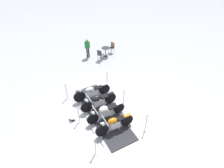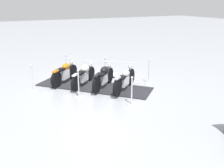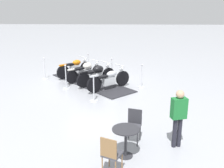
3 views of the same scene
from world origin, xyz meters
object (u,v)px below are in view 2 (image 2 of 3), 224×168
(motorcycle_black, at_px, (104,76))
(motorcycle_copper, at_px, (65,73))
(stanchion_right_rear, at_px, (66,68))
(motorcycle_chrome, at_px, (125,79))
(stanchion_left_front, at_px, (132,96))
(info_placard, at_px, (114,76))
(stanchion_left_mid, at_px, (79,89))
(stanchion_left_rear, at_px, (33,83))
(stanchion_right_front, at_px, (149,75))
(motorcycle_cream, at_px, (84,74))
(stanchion_right_mid, at_px, (105,72))

(motorcycle_black, distance_m, motorcycle_copper, 1.91)
(stanchion_right_rear, bearing_deg, motorcycle_chrome, -68.21)
(motorcycle_black, bearing_deg, stanchion_right_rear, 62.16)
(stanchion_left_front, height_order, info_placard, stanchion_left_front)
(motorcycle_chrome, distance_m, stanchion_left_mid, 2.03)
(stanchion_left_rear, bearing_deg, stanchion_right_front, -14.53)
(motorcycle_copper, bearing_deg, stanchion_left_front, -110.65)
(stanchion_right_front, bearing_deg, motorcycle_cream, 159.80)
(motorcycle_chrome, xyz_separation_m, stanchion_left_rear, (-3.48, 1.68, -0.16))
(stanchion_left_front, bearing_deg, stanchion_left_rear, 132.57)
(motorcycle_copper, xyz_separation_m, stanchion_right_rear, (0.52, 1.46, -0.16))
(motorcycle_black, height_order, stanchion_right_front, stanchion_right_front)
(motorcycle_cream, height_order, stanchion_left_front, stanchion_left_front)
(stanchion_right_rear, bearing_deg, stanchion_left_rear, -137.43)
(stanchion_left_front, distance_m, stanchion_left_rear, 4.31)
(motorcycle_chrome, xyz_separation_m, motorcycle_copper, (-1.95, 2.11, 0.01))
(motorcycle_copper, bearing_deg, info_placard, -45.60)
(stanchion_right_mid, height_order, stanchion_right_rear, stanchion_right_mid)
(motorcycle_black, relative_size, stanchion_left_rear, 1.48)
(motorcycle_cream, xyz_separation_m, motorcycle_copper, (-0.66, 0.69, -0.02))
(stanchion_right_front, bearing_deg, motorcycle_copper, 153.47)
(stanchion_left_mid, height_order, stanchion_right_rear, stanchion_left_mid)
(stanchion_right_front, distance_m, info_placard, 1.88)
(motorcycle_cream, xyz_separation_m, stanchion_right_mid, (1.32, 0.56, -0.18))
(motorcycle_black, relative_size, stanchion_right_front, 1.50)
(stanchion_left_front, distance_m, stanchion_right_rear, 5.13)
(motorcycle_copper, distance_m, stanchion_left_front, 3.86)
(motorcycle_cream, height_order, stanchion_right_mid, stanchion_right_mid)
(stanchion_right_rear, bearing_deg, stanchion_left_mid, -99.72)
(stanchion_left_rear, bearing_deg, motorcycle_black, -18.78)
(motorcycle_copper, distance_m, info_placard, 2.45)
(motorcycle_copper, height_order, stanchion_left_mid, stanchion_left_mid)
(stanchion_right_mid, distance_m, stanchion_right_front, 2.15)
(motorcycle_black, xyz_separation_m, motorcycle_copper, (-1.31, 1.39, -0.03))
(motorcycle_chrome, xyz_separation_m, motorcycle_black, (-0.64, 0.71, 0.04))
(stanchion_right_front, relative_size, info_placard, 2.62)
(stanchion_left_rear, height_order, stanchion_right_rear, stanchion_left_rear)
(stanchion_right_mid, relative_size, stanchion_left_rear, 0.95)
(motorcycle_copper, height_order, stanchion_left_rear, stanchion_left_rear)
(motorcycle_cream, relative_size, stanchion_left_rear, 1.49)
(motorcycle_chrome, distance_m, stanchion_right_front, 1.54)
(stanchion_right_rear, distance_m, info_placard, 2.50)
(stanchion_left_front, relative_size, stanchion_right_front, 0.96)
(motorcycle_cream, bearing_deg, info_placard, -27.28)
(motorcycle_black, height_order, motorcycle_copper, motorcycle_black)
(info_placard, bearing_deg, stanchion_right_mid, -137.39)
(stanchion_left_mid, bearing_deg, motorcycle_cream, 61.07)
(motorcycle_chrome, height_order, motorcycle_black, motorcycle_chrome)
(motorcycle_cream, height_order, stanchion_left_mid, stanchion_left_mid)
(stanchion_left_front, bearing_deg, motorcycle_cream, 104.03)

